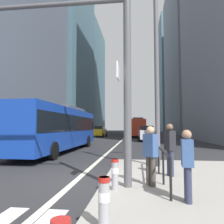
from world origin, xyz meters
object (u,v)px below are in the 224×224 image
at_px(traffic_signal_gantry, 55,50).
at_px(street_lamp_post, 156,47).
at_px(bollard_left, 104,200).
at_px(pedestrian_walking, 187,162).
at_px(car_oncoming_mid, 100,131).
at_px(bollard_right, 115,172).
at_px(city_bus_red_receding, 138,127).
at_px(car_receding_near, 146,133).
at_px(pedestrian_far, 170,147).
at_px(city_bus_blue_oncoming, 59,126).
at_px(pedestrian_waiting, 151,153).

distance_m(traffic_signal_gantry, street_lamp_post, 4.79).
relative_size(bollard_left, pedestrian_walking, 0.53).
height_order(car_oncoming_mid, bollard_right, car_oncoming_mid).
relative_size(car_oncoming_mid, traffic_signal_gantry, 0.68).
distance_m(city_bus_red_receding, bollard_right, 34.37).
relative_size(city_bus_red_receding, car_oncoming_mid, 2.57).
bearing_deg(bollard_left, city_bus_red_receding, 89.04).
height_order(car_receding_near, bollard_right, car_receding_near).
height_order(bollard_left, pedestrian_far, pedestrian_far).
distance_m(city_bus_red_receding, pedestrian_walking, 35.10).
bearing_deg(traffic_signal_gantry, street_lamp_post, 44.45).
bearing_deg(city_bus_red_receding, pedestrian_walking, -88.31).
distance_m(city_bus_blue_oncoming, pedestrian_walking, 12.32).
relative_size(traffic_signal_gantry, bollard_right, 8.09).
height_order(car_oncoming_mid, street_lamp_post, street_lamp_post).
height_order(city_bus_red_receding, car_oncoming_mid, city_bus_red_receding).
relative_size(bollard_left, pedestrian_far, 0.47).
relative_size(city_bus_blue_oncoming, pedestrian_waiting, 7.21).
bearing_deg(bollard_right, car_oncoming_mid, 100.70).
bearing_deg(bollard_left, pedestrian_waiting, 71.01).
height_order(car_oncoming_mid, pedestrian_walking, car_oncoming_mid).
bearing_deg(pedestrian_waiting, car_receding_near, 87.94).
bearing_deg(car_receding_near, street_lamp_post, -90.84).
distance_m(city_bus_blue_oncoming, city_bus_red_receding, 25.52).
relative_size(street_lamp_post, pedestrian_walking, 5.02).
height_order(city_bus_blue_oncoming, traffic_signal_gantry, traffic_signal_gantry).
distance_m(bollard_left, pedestrian_far, 4.35).
height_order(pedestrian_waiting, pedestrian_far, pedestrian_far).
height_order(car_oncoming_mid, traffic_signal_gantry, traffic_signal_gantry).
bearing_deg(street_lamp_post, pedestrian_far, -82.32).
height_order(traffic_signal_gantry, pedestrian_walking, traffic_signal_gantry).
relative_size(city_bus_red_receding, street_lamp_post, 1.43).
bearing_deg(city_bus_blue_oncoming, pedestrian_walking, -56.27).
xyz_separation_m(bollard_right, pedestrian_waiting, (0.97, 0.48, 0.48)).
xyz_separation_m(city_bus_red_receding, pedestrian_waiting, (0.30, -33.86, -0.76)).
distance_m(city_bus_blue_oncoming, pedestrian_waiting, 10.90).
height_order(city_bus_red_receding, street_lamp_post, street_lamp_post).
bearing_deg(bollard_left, street_lamp_post, 76.26).
bearing_deg(city_bus_red_receding, city_bus_blue_oncoming, -103.11).
bearing_deg(traffic_signal_gantry, city_bus_red_receding, 85.76).
height_order(city_bus_red_receding, traffic_signal_gantry, traffic_signal_gantry).
height_order(car_receding_near, pedestrian_walking, car_receding_near).
relative_size(car_oncoming_mid, bollard_left, 5.30).
relative_size(city_bus_blue_oncoming, car_receding_near, 2.76).
distance_m(car_oncoming_mid, pedestrian_far, 31.62).
relative_size(city_bus_blue_oncoming, traffic_signal_gantry, 1.85).
bearing_deg(bollard_right, pedestrian_walking, -23.31).
relative_size(pedestrian_walking, pedestrian_far, 0.90).
bearing_deg(car_receding_near, car_oncoming_mid, 125.66).
height_order(city_bus_blue_oncoming, bollard_left, city_bus_blue_oncoming).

